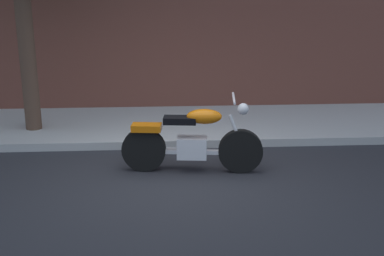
# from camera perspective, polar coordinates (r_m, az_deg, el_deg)

# --- Properties ---
(ground_plane) EXTENTS (60.00, 60.00, 0.00)m
(ground_plane) POSITION_cam_1_polar(r_m,az_deg,el_deg) (7.18, -2.00, -5.90)
(ground_plane) COLOR #28282D
(sidewalk) EXTENTS (18.74, 2.54, 0.14)m
(sidewalk) POSITION_cam_1_polar(r_m,az_deg,el_deg) (9.64, -2.47, 0.35)
(sidewalk) COLOR #B0B0B0
(sidewalk) RESTS_ON ground
(motorcycle) EXTENTS (2.12, 0.70, 1.16)m
(motorcycle) POSITION_cam_1_polar(r_m,az_deg,el_deg) (7.29, -0.01, -1.62)
(motorcycle) COLOR black
(motorcycle) RESTS_ON ground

